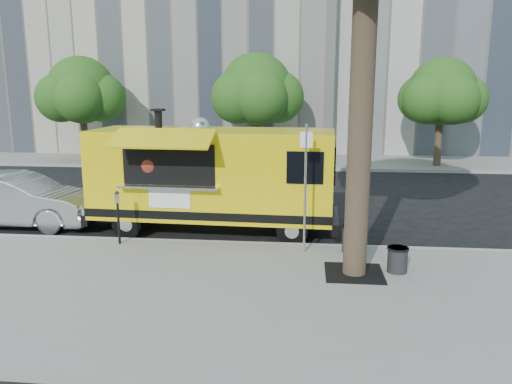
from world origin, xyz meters
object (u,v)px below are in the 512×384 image
trash_bin_left (397,259)px  trash_bin_right (353,238)px  far_tree_c (442,92)px  far_tree_b (256,89)px  sign_post (305,181)px  parking_meter (118,211)px  food_truck (212,176)px  far_tree_a (81,90)px  sedan (17,200)px

trash_bin_left → trash_bin_right: size_ratio=0.86×
far_tree_c → far_tree_b: bearing=178.1°
far_tree_b → trash_bin_left: (4.50, -15.33, -3.39)m
sign_post → trash_bin_right: sign_post is taller
far_tree_b → sign_post: 14.61m
sign_post → parking_meter: bearing=177.5°
food_truck → far_tree_c: bearing=55.5°
far_tree_a → trash_bin_left: 20.40m
far_tree_b → trash_bin_right: bearing=-75.4°
food_truck → sedan: food_truck is taller
far_tree_b → far_tree_c: size_ratio=1.06×
far_tree_c → sedan: 19.18m
far_tree_b → food_truck: far_tree_b is taller
food_truck → trash_bin_right: size_ratio=10.95×
food_truck → parking_meter: bearing=-136.8°
far_tree_c → trash_bin_left: bearing=-106.7°
trash_bin_right → parking_meter: bearing=179.5°
far_tree_c → sedan: size_ratio=1.12×
far_tree_a → sign_post: (11.55, -13.85, -1.93)m
far_tree_c → food_truck: 15.15m
sign_post → parking_meter: (-4.55, 0.20, -0.87)m
far_tree_a → trash_bin_left: (13.50, -14.93, -3.34)m
trash_bin_left → trash_bin_right: trash_bin_right is taller
far_tree_a → trash_bin_left: far_tree_a is taller
far_tree_b → trash_bin_right: 14.95m
trash_bin_left → trash_bin_right: 1.48m
far_tree_a → far_tree_b: bearing=2.5°
food_truck → far_tree_a: bearing=129.4°
far_tree_c → food_truck: bearing=-126.8°
far_tree_c → food_truck: size_ratio=0.76×
far_tree_c → far_tree_a: bearing=-179.7°
far_tree_a → far_tree_c: far_tree_a is taller
food_truck → trash_bin_left: food_truck is taller
far_tree_a → sedan: (3.32, -11.89, -3.01)m
food_truck → trash_bin_right: bearing=-23.7°
far_tree_a → far_tree_b: size_ratio=0.97×
far_tree_a → parking_meter: (7.00, -13.65, -2.79)m
far_tree_c → trash_bin_left: far_tree_c is taller
parking_meter → sedan: (-3.68, 1.76, -0.22)m
far_tree_c → parking_meter: bearing=-128.7°
far_tree_a → trash_bin_right: 18.95m
trash_bin_right → food_truck: bearing=154.0°
far_tree_c → parking_meter: size_ratio=3.90×
far_tree_b → parking_meter: 14.48m
sign_post → trash_bin_left: sign_post is taller
trash_bin_left → trash_bin_right: (-0.82, 1.23, 0.05)m
parking_meter → trash_bin_left: size_ratio=2.48×
sign_post → food_truck: bearing=142.5°
far_tree_a → parking_meter: 15.59m
far_tree_c → trash_bin_left: size_ratio=9.69×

